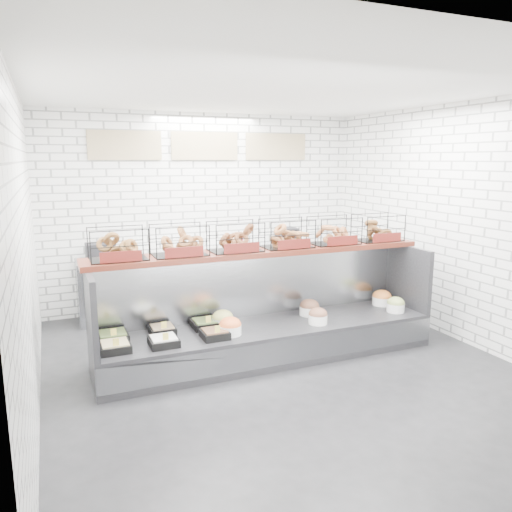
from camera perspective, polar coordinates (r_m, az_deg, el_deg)
name	(u,v)px	position (r m, az deg, el deg)	size (l,w,h in m)	color
ground	(280,366)	(5.79, 2.71, -12.44)	(5.50, 5.50, 0.00)	black
room_shell	(259,181)	(5.87, 0.35, 8.62)	(5.02, 5.51, 3.01)	white
display_case	(266,329)	(5.96, 1.20, -8.37)	(4.00, 0.90, 1.20)	black
bagel_shelf	(262,238)	(5.86, 0.67, 2.02)	(4.10, 0.50, 0.40)	#41150D
prep_counter	(213,279)	(7.80, -4.99, -2.64)	(4.00, 0.60, 1.20)	#93969B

